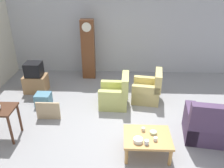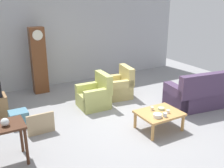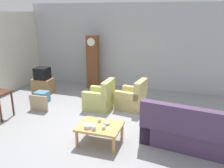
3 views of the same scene
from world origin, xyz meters
name	(u,v)px [view 3 (image 3 of 3)]	position (x,y,z in m)	size (l,w,h in m)	color
ground_plane	(98,126)	(0.00, 0.00, 0.00)	(10.40, 10.40, 0.00)	gray
garage_door_wall	(131,46)	(0.00, 3.60, 1.60)	(8.40, 0.16, 3.20)	#ADAFB5
couch_floral	(191,133)	(2.28, -0.31, 0.35)	(2.20, 1.17, 1.04)	#4C3856
armchair_olive_near	(100,99)	(-0.37, 1.13, 0.31)	(0.82, 0.79, 0.92)	#B7BC66
armchair_olive_far	(132,99)	(0.56, 1.45, 0.31)	(0.89, 0.87, 0.92)	tan
coffee_table_wood	(100,128)	(0.33, -0.73, 0.36)	(0.96, 0.76, 0.42)	tan
grandfather_clock	(93,62)	(-1.34, 2.99, 1.02)	(0.44, 0.30, 2.03)	brown
tv_stand_cabinet	(43,86)	(-2.86, 1.86, 0.27)	(0.68, 0.52, 0.54)	#997047
tv_crt	(42,73)	(-2.86, 1.86, 0.75)	(0.48, 0.44, 0.42)	black
framed_picture_leaning	(39,103)	(-2.05, 0.38, 0.24)	(0.60, 0.05, 0.48)	tan
storage_box_blue	(42,97)	(-2.39, 1.05, 0.17)	(0.42, 0.37, 0.35)	teal
cup_white_porcelain	(104,127)	(0.47, -0.86, 0.46)	(0.08, 0.08, 0.08)	white
cup_blue_rimmed	(94,128)	(0.29, -0.97, 0.47)	(0.09, 0.09, 0.09)	silver
cup_cream_tall	(100,120)	(0.26, -0.56, 0.46)	(0.08, 0.08, 0.08)	beige
bowl_white_stacked	(88,126)	(0.13, -0.91, 0.46)	(0.19, 0.19, 0.08)	white
bowl_shallow_green	(107,123)	(0.46, -0.64, 0.45)	(0.15, 0.15, 0.05)	#B2C69E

